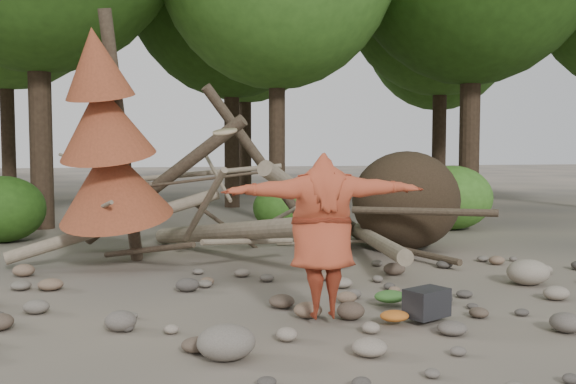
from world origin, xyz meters
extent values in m
plane|color=#514C44|center=(0.00, 0.00, 0.00)|extent=(120.00, 120.00, 0.00)
ellipsoid|color=#332619|center=(2.60, 4.30, 0.99)|extent=(2.20, 1.87, 1.98)
cylinder|color=gray|center=(-1.00, 3.70, 0.55)|extent=(2.61, 5.11, 1.08)
cylinder|color=gray|center=(0.80, 4.20, 0.90)|extent=(3.18, 3.71, 1.90)
cylinder|color=brown|center=(-2.20, 4.60, 1.40)|extent=(3.08, 1.91, 2.49)
cylinder|color=gray|center=(1.60, 3.50, 0.35)|extent=(1.13, 4.98, 0.43)
cylinder|color=brown|center=(-0.30, 4.80, 1.80)|extent=(2.39, 1.03, 2.89)
cylinder|color=gray|center=(-3.00, 4.00, 0.70)|extent=(3.71, 0.86, 1.20)
cylinder|color=#4C3F30|center=(-2.50, 3.50, 0.30)|extent=(1.52, 1.70, 0.49)
cylinder|color=gray|center=(0.20, 4.40, 0.80)|extent=(1.57, 0.85, 0.69)
cylinder|color=#4C3F30|center=(1.80, 4.90, 1.20)|extent=(1.92, 1.25, 1.10)
cylinder|color=gray|center=(-1.20, 4.20, 1.50)|extent=(0.37, 1.42, 0.85)
cylinder|color=#4C3F30|center=(2.20, 3.20, 0.15)|extent=(0.79, 2.54, 0.12)
cylinder|color=gray|center=(-0.80, 3.10, 0.45)|extent=(1.78, 1.11, 0.29)
cylinder|color=#4C3F30|center=(-2.90, 3.80, 2.20)|extent=(0.67, 1.13, 4.35)
cone|color=brown|center=(-3.06, 3.49, 1.50)|extent=(2.06, 2.13, 1.86)
cone|color=brown|center=(-3.16, 3.28, 2.50)|extent=(1.71, 1.78, 1.65)
cone|color=brown|center=(-3.26, 3.09, 3.40)|extent=(1.23, 1.30, 1.41)
cylinder|color=#38281C|center=(-5.00, 9.50, 4.48)|extent=(0.56, 0.56, 8.96)
cylinder|color=#38281C|center=(1.00, 9.20, 3.57)|extent=(0.44, 0.44, 7.14)
cylinder|color=#38281C|center=(7.00, 9.80, 4.72)|extent=(0.60, 0.60, 9.45)
cylinder|color=#38281C|center=(-6.50, 13.50, 3.78)|extent=(0.42, 0.42, 7.56)
cylinder|color=#38281C|center=(0.50, 14.20, 4.27)|extent=(0.52, 0.52, 8.54)
cylinder|color=#38281C|center=(8.00, 13.80, 4.06)|extent=(0.50, 0.50, 8.12)
cylinder|color=#38281C|center=(2.00, 20.50, 4.38)|extent=(0.54, 0.54, 8.75)
cylinder|color=#38281C|center=(11.00, 20.00, 3.92)|extent=(0.46, 0.46, 7.84)
ellipsoid|color=#366A1E|center=(11.00, 20.00, 8.06)|extent=(7.17, 7.17, 8.60)
ellipsoid|color=#295316|center=(-5.50, 7.20, 0.72)|extent=(1.80, 1.80, 1.44)
ellipsoid|color=#366A1E|center=(0.80, 7.80, 0.56)|extent=(1.40, 1.40, 1.12)
ellipsoid|color=#427D27|center=(5.00, 7.00, 0.80)|extent=(2.00, 2.00, 1.60)
imported|color=#AD4127|center=(-0.56, -0.54, 1.04)|extent=(2.39, 0.80, 1.91)
cylinder|color=#9C8562|center=(-1.67, -0.39, 2.23)|extent=(0.30, 0.31, 0.12)
cube|color=black|center=(0.66, -0.75, 0.17)|extent=(0.59, 0.51, 0.33)
ellipsoid|color=#346327|center=(0.52, 0.03, 0.08)|extent=(0.41, 0.35, 0.16)
ellipsoid|color=#B55E1F|center=(0.23, -0.82, 0.06)|extent=(0.34, 0.28, 0.12)
ellipsoid|color=#6F675D|center=(-1.82, -1.57, 0.17)|extent=(0.57, 0.52, 0.34)
ellipsoid|color=gray|center=(3.03, 0.78, 0.19)|extent=(0.64, 0.57, 0.38)
camera|label=1|loc=(-2.62, -7.63, 2.06)|focal=40.00mm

